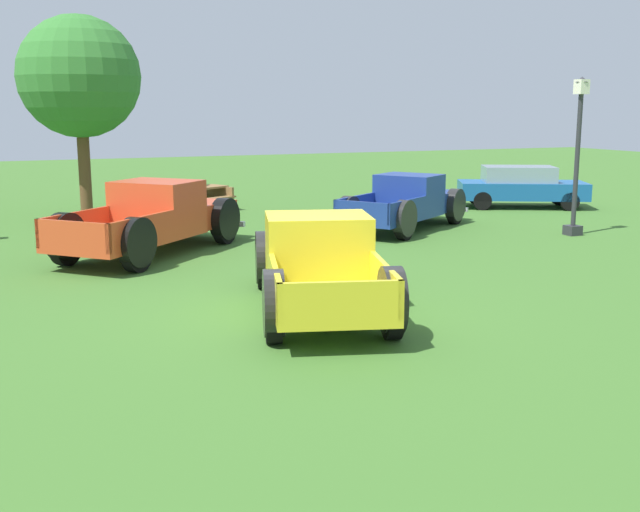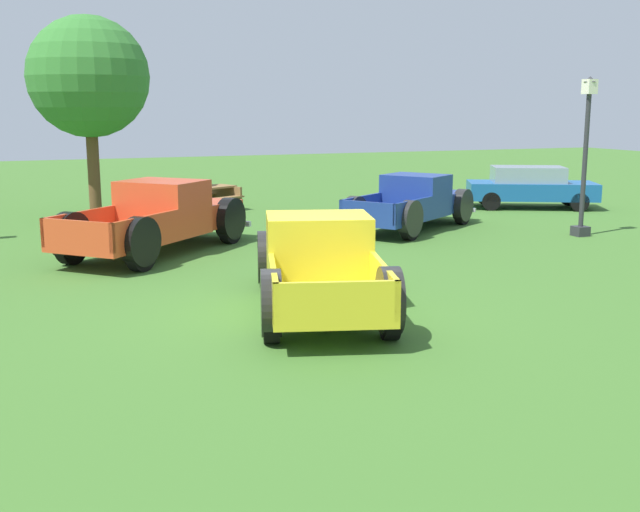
{
  "view_description": "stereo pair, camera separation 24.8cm",
  "coord_description": "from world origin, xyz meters",
  "px_view_note": "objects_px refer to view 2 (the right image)",
  "views": [
    {
      "loc": [
        -4.67,
        -11.18,
        3.23
      ],
      "look_at": [
        0.06,
        -0.11,
        0.9
      ],
      "focal_mm": 43.17,
      "sensor_mm": 36.0,
      "label": 1
    },
    {
      "loc": [
        -4.44,
        -11.28,
        3.23
      ],
      "look_at": [
        0.06,
        -0.11,
        0.9
      ],
      "focal_mm": 43.17,
      "sensor_mm": 36.0,
      "label": 2
    }
  ],
  "objects_px": {
    "pickup_truck_behind_left": "(165,217)",
    "lamp_post_far": "(585,154)",
    "pickup_truck_behind_right": "(417,203)",
    "sedan_distant_b": "(530,186)",
    "picnic_table": "(207,196)",
    "pickup_truck_foreground": "(318,262)",
    "oak_tree_east": "(89,77)"
  },
  "relations": [
    {
      "from": "pickup_truck_behind_left",
      "to": "lamp_post_far",
      "type": "bearing_deg",
      "value": -10.64
    },
    {
      "from": "pickup_truck_behind_right",
      "to": "lamp_post_far",
      "type": "relative_size",
      "value": 1.22
    },
    {
      "from": "sedan_distant_b",
      "to": "lamp_post_far",
      "type": "distance_m",
      "value": 5.75
    },
    {
      "from": "pickup_truck_behind_left",
      "to": "picnic_table",
      "type": "relative_size",
      "value": 2.23
    },
    {
      "from": "pickup_truck_behind_left",
      "to": "sedan_distant_b",
      "type": "relative_size",
      "value": 1.16
    },
    {
      "from": "pickup_truck_foreground",
      "to": "pickup_truck_behind_left",
      "type": "xyz_separation_m",
      "value": [
        -1.39,
        5.93,
        0.04
      ]
    },
    {
      "from": "pickup_truck_behind_right",
      "to": "picnic_table",
      "type": "distance_m",
      "value": 7.08
    },
    {
      "from": "pickup_truck_behind_left",
      "to": "lamp_post_far",
      "type": "distance_m",
      "value": 10.49
    },
    {
      "from": "pickup_truck_behind_right",
      "to": "picnic_table",
      "type": "bearing_deg",
      "value": 129.0
    },
    {
      "from": "pickup_truck_foreground",
      "to": "picnic_table",
      "type": "bearing_deg",
      "value": 84.67
    },
    {
      "from": "oak_tree_east",
      "to": "pickup_truck_behind_right",
      "type": "bearing_deg",
      "value": -36.99
    },
    {
      "from": "lamp_post_far",
      "to": "picnic_table",
      "type": "xyz_separation_m",
      "value": [
        -7.69,
        8.27,
        -1.6
      ]
    },
    {
      "from": "sedan_distant_b",
      "to": "pickup_truck_foreground",
      "type": "bearing_deg",
      "value": -140.63
    },
    {
      "from": "pickup_truck_behind_right",
      "to": "picnic_table",
      "type": "xyz_separation_m",
      "value": [
        -4.45,
        5.5,
        -0.2
      ]
    },
    {
      "from": "pickup_truck_foreground",
      "to": "sedan_distant_b",
      "type": "xyz_separation_m",
      "value": [
        11.1,
        9.11,
        -0.02
      ]
    },
    {
      "from": "sedan_distant_b",
      "to": "oak_tree_east",
      "type": "bearing_deg",
      "value": 165.02
    },
    {
      "from": "sedan_distant_b",
      "to": "picnic_table",
      "type": "distance_m",
      "value": 10.45
    },
    {
      "from": "pickup_truck_behind_left",
      "to": "oak_tree_east",
      "type": "height_order",
      "value": "oak_tree_east"
    },
    {
      "from": "pickup_truck_behind_left",
      "to": "pickup_truck_behind_right",
      "type": "height_order",
      "value": "pickup_truck_behind_left"
    },
    {
      "from": "pickup_truck_behind_left",
      "to": "sedan_distant_b",
      "type": "xyz_separation_m",
      "value": [
        12.49,
        3.18,
        -0.06
      ]
    },
    {
      "from": "pickup_truck_behind_right",
      "to": "lamp_post_far",
      "type": "xyz_separation_m",
      "value": [
        3.24,
        -2.77,
        1.4
      ]
    },
    {
      "from": "pickup_truck_foreground",
      "to": "lamp_post_far",
      "type": "height_order",
      "value": "lamp_post_far"
    },
    {
      "from": "pickup_truck_behind_left",
      "to": "lamp_post_far",
      "type": "height_order",
      "value": "lamp_post_far"
    },
    {
      "from": "pickup_truck_behind_right",
      "to": "sedan_distant_b",
      "type": "relative_size",
      "value": 1.12
    },
    {
      "from": "lamp_post_far",
      "to": "picnic_table",
      "type": "height_order",
      "value": "lamp_post_far"
    },
    {
      "from": "pickup_truck_behind_left",
      "to": "oak_tree_east",
      "type": "bearing_deg",
      "value": 97.18
    },
    {
      "from": "pickup_truck_behind_right",
      "to": "pickup_truck_behind_left",
      "type": "bearing_deg",
      "value": -173.08
    },
    {
      "from": "oak_tree_east",
      "to": "pickup_truck_behind_left",
      "type": "bearing_deg",
      "value": -82.82
    },
    {
      "from": "pickup_truck_behind_left",
      "to": "picnic_table",
      "type": "height_order",
      "value": "pickup_truck_behind_left"
    },
    {
      "from": "sedan_distant_b",
      "to": "oak_tree_east",
      "type": "relative_size",
      "value": 0.74
    },
    {
      "from": "pickup_truck_foreground",
      "to": "lamp_post_far",
      "type": "xyz_separation_m",
      "value": [
        8.84,
        4.0,
        1.37
      ]
    },
    {
      "from": "pickup_truck_behind_right",
      "to": "sedan_distant_b",
      "type": "bearing_deg",
      "value": 23.0
    }
  ]
}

